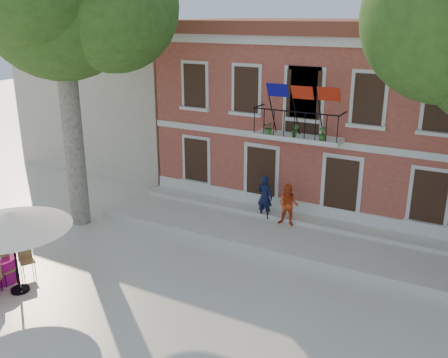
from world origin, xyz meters
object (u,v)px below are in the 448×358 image
patio_umbrella (10,220)px  cafe_table_0 (1,269)px  plane_tree_west (60,0)px  pedestrian_orange (288,205)px  pedestrian_navy (265,197)px

patio_umbrella → cafe_table_0: bearing=171.6°
plane_tree_west → pedestrian_orange: bearing=21.9°
pedestrian_navy → patio_umbrella: bearing=63.7°
patio_umbrella → pedestrian_navy: bearing=61.5°
plane_tree_west → pedestrian_orange: plane_tree_west is taller
plane_tree_west → pedestrian_orange: size_ratio=7.11×
plane_tree_west → pedestrian_orange: (7.43, 2.98, -7.11)m
pedestrian_navy → cafe_table_0: size_ratio=0.90×
pedestrian_navy → cafe_table_0: 9.35m
patio_umbrella → pedestrian_orange: patio_umbrella is taller
plane_tree_west → pedestrian_navy: (6.38, 3.19, -7.05)m
pedestrian_navy → pedestrian_orange: bearing=170.5°
patio_umbrella → pedestrian_orange: 9.40m
pedestrian_navy → cafe_table_0: bearing=58.3°
plane_tree_west → patio_umbrella: 7.85m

